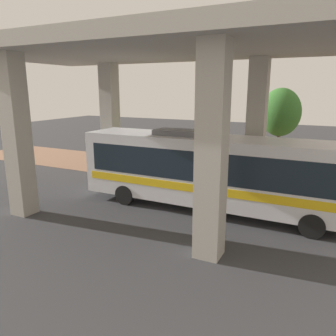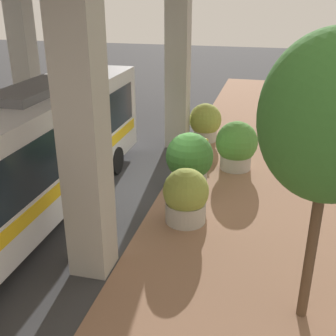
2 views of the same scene
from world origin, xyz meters
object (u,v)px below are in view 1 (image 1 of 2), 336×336
object	(u,v)px
planter_front	(160,159)
planter_middle	(179,165)
bus	(212,169)
street_tree_near	(280,113)
planter_extra	(111,161)
fire_hydrant	(148,168)
planter_back	(214,171)

from	to	relation	value
planter_front	planter_middle	xyz separation A→B (m)	(1.36, 2.12, 0.08)
bus	street_tree_near	size ratio (longest dim) A/B	2.23
planter_front	street_tree_near	xyz separation A→B (m)	(-2.13, 7.53, 3.32)
planter_extra	street_tree_near	size ratio (longest dim) A/B	0.29
fire_hydrant	street_tree_near	bearing A→B (deg)	113.24
fire_hydrant	planter_front	distance (m)	1.29
planter_middle	planter_extra	distance (m)	5.06
planter_front	planter_middle	distance (m)	2.52
planter_back	street_tree_near	distance (m)	5.66
bus	planter_back	world-z (taller)	bus
bus	street_tree_near	bearing A→B (deg)	166.14
planter_back	street_tree_near	bearing A→B (deg)	134.58
planter_back	street_tree_near	xyz separation A→B (m)	(-3.15, 3.20, 3.44)
planter_middle	planter_back	size ratio (longest dim) A/B	1.20
planter_back	street_tree_near	size ratio (longest dim) A/B	0.29
fire_hydrant	planter_middle	xyz separation A→B (m)	(0.16, 2.36, 0.48)
planter_front	planter_back	distance (m)	4.45
fire_hydrant	street_tree_near	distance (m)	9.23
street_tree_near	planter_middle	bearing A→B (deg)	-57.15
bus	planter_back	distance (m)	4.78
bus	planter_front	size ratio (longest dim) A/B	6.98
fire_hydrant	planter_front	bearing A→B (deg)	168.96
fire_hydrant	planter_front	xyz separation A→B (m)	(-1.20, 0.23, 0.40)
bus	fire_hydrant	bearing A→B (deg)	-125.73
fire_hydrant	planter_extra	bearing A→B (deg)	-80.55
planter_extra	street_tree_near	distance (m)	11.62
bus	planter_front	distance (m)	7.93
bus	planter_extra	world-z (taller)	bus
fire_hydrant	street_tree_near	world-z (taller)	street_tree_near
street_tree_near	fire_hydrant	bearing A→B (deg)	-66.76
bus	planter_middle	world-z (taller)	bus
planter_middle	street_tree_near	xyz separation A→B (m)	(-3.49, 5.40, 3.24)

